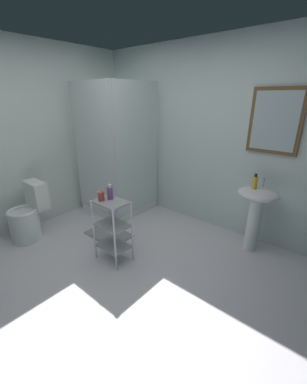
% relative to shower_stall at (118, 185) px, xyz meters
% --- Properties ---
extents(ground_plane, '(4.20, 4.20, 0.02)m').
position_rel_shower_stall_xyz_m(ground_plane, '(1.19, -1.22, -0.47)').
color(ground_plane, silver).
extents(wall_back, '(4.20, 0.14, 2.50)m').
position_rel_shower_stall_xyz_m(wall_back, '(1.20, 0.63, 0.79)').
color(wall_back, silver).
rests_on(wall_back, ground_plane).
extents(wall_left, '(0.10, 4.20, 2.50)m').
position_rel_shower_stall_xyz_m(wall_left, '(-0.66, -1.22, 0.79)').
color(wall_left, silver).
rests_on(wall_left, ground_plane).
extents(shower_stall, '(0.92, 0.92, 2.00)m').
position_rel_shower_stall_xyz_m(shower_stall, '(0.00, 0.00, 0.00)').
color(shower_stall, white).
rests_on(shower_stall, ground_plane).
extents(pedestal_sink, '(0.46, 0.37, 0.81)m').
position_rel_shower_stall_xyz_m(pedestal_sink, '(2.08, 0.30, 0.12)').
color(pedestal_sink, white).
rests_on(pedestal_sink, ground_plane).
extents(sink_faucet, '(0.03, 0.03, 0.10)m').
position_rel_shower_stall_xyz_m(sink_faucet, '(2.08, 0.42, 0.40)').
color(sink_faucet, silver).
rests_on(sink_faucet, pedestal_sink).
extents(toilet, '(0.37, 0.49, 0.76)m').
position_rel_shower_stall_xyz_m(toilet, '(-0.29, -1.35, -0.15)').
color(toilet, white).
rests_on(toilet, ground_plane).
extents(storage_cart, '(0.38, 0.28, 0.74)m').
position_rel_shower_stall_xyz_m(storage_cart, '(0.93, -0.93, -0.03)').
color(storage_cart, silver).
rests_on(storage_cart, ground_plane).
extents(hand_soap_bottle, '(0.06, 0.06, 0.17)m').
position_rel_shower_stall_xyz_m(hand_soap_bottle, '(2.03, 0.27, 0.42)').
color(hand_soap_bottle, gold).
rests_on(hand_soap_bottle, pedestal_sink).
extents(conditioner_bottle_purple, '(0.06, 0.06, 0.17)m').
position_rel_shower_stall_xyz_m(conditioner_bottle_purple, '(0.87, -0.89, 0.35)').
color(conditioner_bottle_purple, '#8155A2').
rests_on(conditioner_bottle_purple, storage_cart).
extents(rinse_cup, '(0.07, 0.07, 0.11)m').
position_rel_shower_stall_xyz_m(rinse_cup, '(0.83, -0.98, 0.33)').
color(rinse_cup, '#B24742').
rests_on(rinse_cup, storage_cart).
extents(bath_mat, '(0.60, 0.40, 0.02)m').
position_rel_shower_stall_xyz_m(bath_mat, '(0.46, -0.63, -0.45)').
color(bath_mat, gray).
rests_on(bath_mat, ground_plane).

